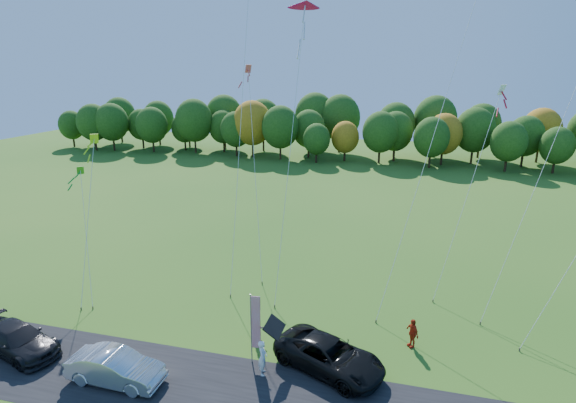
% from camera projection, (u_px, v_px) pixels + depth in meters
% --- Properties ---
extents(ground, '(160.00, 160.00, 0.00)m').
position_uv_depth(ground, '(261.00, 349.00, 25.37)').
color(ground, '#275917').
extents(asphalt_strip, '(90.00, 6.00, 0.01)m').
position_uv_depth(asphalt_strip, '(236.00, 397.00, 21.66)').
color(asphalt_strip, black).
rests_on(asphalt_strip, ground).
extents(tree_line, '(116.00, 12.00, 10.00)m').
position_uv_depth(tree_line, '(360.00, 161.00, 76.38)').
color(tree_line, '#1E4711').
rests_on(tree_line, ground).
extents(black_suv, '(6.58, 4.96, 1.66)m').
position_uv_depth(black_suv, '(329.00, 355.00, 23.47)').
color(black_suv, black).
rests_on(black_suv, ground).
extents(silver_sedan, '(5.00, 1.81, 1.64)m').
position_uv_depth(silver_sedan, '(115.00, 368.00, 22.54)').
color(silver_sedan, silver).
rests_on(silver_sedan, ground).
extents(dark_truck_a, '(5.86, 3.52, 1.59)m').
position_uv_depth(dark_truck_a, '(17.00, 340.00, 24.91)').
color(dark_truck_a, black).
rests_on(dark_truck_a, ground).
extents(person_tailgate_a, '(0.61, 0.79, 1.93)m').
position_uv_depth(person_tailgate_a, '(263.00, 358.00, 23.08)').
color(person_tailgate_a, white).
rests_on(person_tailgate_a, ground).
extents(person_tailgate_b, '(0.95, 0.95, 1.55)m').
position_uv_depth(person_tailgate_b, '(259.00, 331.00, 25.78)').
color(person_tailgate_b, gray).
rests_on(person_tailgate_b, ground).
extents(person_east, '(0.93, 1.08, 1.73)m').
position_uv_depth(person_east, '(412.00, 333.00, 25.40)').
color(person_east, red).
rests_on(person_east, ground).
extents(feather_flag, '(0.54, 0.12, 4.06)m').
position_uv_depth(feather_flag, '(255.00, 322.00, 23.55)').
color(feather_flag, '#999999').
rests_on(feather_flag, ground).
extents(kite_delta_blue, '(3.09, 12.48, 27.72)m').
position_uv_depth(kite_delta_blue, '(243.00, 90.00, 32.91)').
color(kite_delta_blue, '#4C3F33').
rests_on(kite_delta_blue, ground).
extents(kite_parafoil_orange, '(8.73, 13.43, 28.50)m').
position_uv_depth(kite_parafoil_orange, '(449.00, 88.00, 29.12)').
color(kite_parafoil_orange, '#4C3F33').
rests_on(kite_parafoil_orange, ground).
extents(kite_delta_red, '(2.37, 8.68, 20.85)m').
position_uv_depth(kite_delta_red, '(295.00, 93.00, 30.50)').
color(kite_delta_red, '#4C3F33').
rests_on(kite_delta_red, ground).
extents(kite_parafoil_rainbow, '(8.34, 9.01, 19.22)m').
position_uv_depth(kite_parafoil_rainbow, '(544.00, 165.00, 28.23)').
color(kite_parafoil_rainbow, '#4C3F33').
rests_on(kite_parafoil_rainbow, ground).
extents(kite_diamond_yellow, '(2.94, 6.91, 11.03)m').
position_uv_depth(kite_diamond_yellow, '(88.00, 218.00, 31.16)').
color(kite_diamond_yellow, '#4C3F33').
rests_on(kite_diamond_yellow, ground).
extents(kite_diamond_green, '(4.31, 5.60, 8.68)m').
position_uv_depth(kite_diamond_green, '(86.00, 235.00, 31.22)').
color(kite_diamond_green, '#4C3F33').
rests_on(kite_diamond_green, ground).
extents(kite_diamond_white, '(4.25, 6.41, 14.55)m').
position_uv_depth(kite_diamond_white, '(468.00, 193.00, 30.71)').
color(kite_diamond_white, '#4C3F33').
rests_on(kite_diamond_white, ground).
extents(kite_diamond_pink, '(3.92, 8.10, 15.86)m').
position_uv_depth(kite_diamond_pink, '(255.00, 170.00, 34.72)').
color(kite_diamond_pink, '#4C3F33').
rests_on(kite_diamond_pink, ground).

